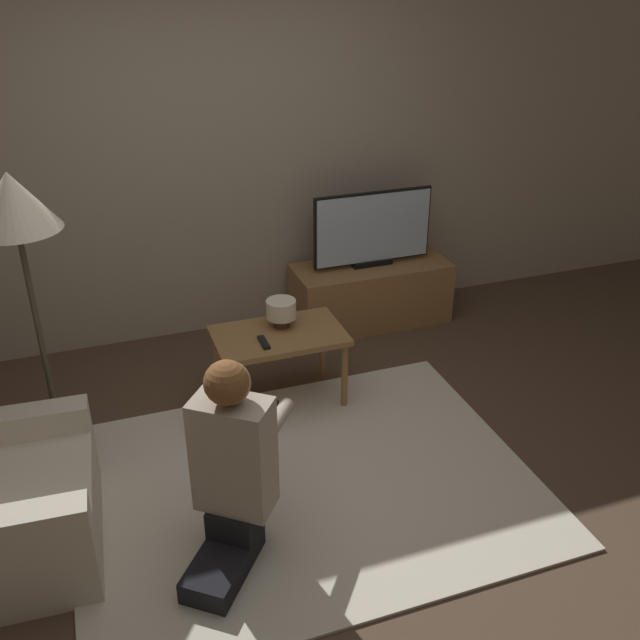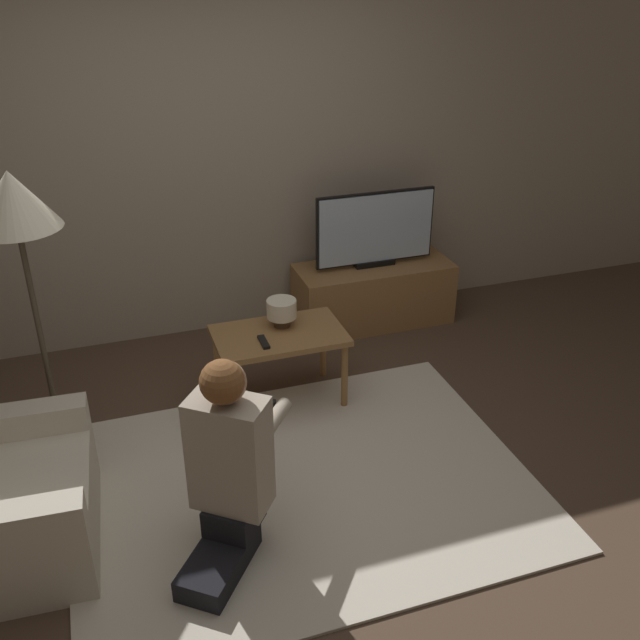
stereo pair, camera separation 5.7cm
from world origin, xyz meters
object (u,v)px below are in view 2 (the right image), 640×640
at_px(person_kneeling, 229,462).
at_px(table_lamp, 282,310).
at_px(tv, 375,229).
at_px(floor_lamp, 16,216).
at_px(coffee_table, 279,342).

bearing_deg(person_kneeling, table_lamp, -78.28).
relative_size(tv, floor_lamp, 0.55).
bearing_deg(person_kneeling, coffee_table, -78.16).
distance_m(floor_lamp, person_kneeling, 1.55).
relative_size(tv, coffee_table, 1.14).
relative_size(floor_lamp, person_kneeling, 1.59).
bearing_deg(person_kneeling, tv, -89.95).
xyz_separation_m(coffee_table, floor_lamp, (-1.29, -0.08, 0.96)).
xyz_separation_m(floor_lamp, table_lamp, (1.34, 0.16, -0.80)).
relative_size(coffee_table, person_kneeling, 0.77).
height_order(coffee_table, person_kneeling, person_kneeling).
relative_size(coffee_table, floor_lamp, 0.48).
bearing_deg(floor_lamp, table_lamp, 7.01).
xyz_separation_m(tv, person_kneeling, (-1.49, -1.94, -0.23)).
bearing_deg(table_lamp, floor_lamp, -172.99).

